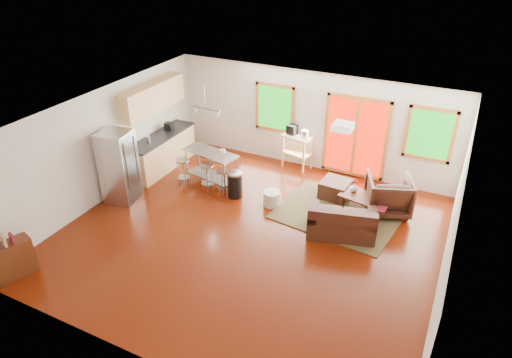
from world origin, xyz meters
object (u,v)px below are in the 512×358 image
at_px(coffee_table, 363,199).
at_px(kitchen_cart, 297,140).
at_px(armchair, 389,193).
at_px(island, 211,162).
at_px(rug, 338,214).
at_px(refrigerator, 119,167).
at_px(loveseat, 342,223).
at_px(ottoman, 335,189).

bearing_deg(coffee_table, kitchen_cart, 147.70).
relative_size(armchair, island, 0.65).
bearing_deg(armchair, kitchen_cart, -43.67).
bearing_deg(kitchen_cart, coffee_table, -32.30).
distance_m(coffee_table, kitchen_cart, 2.59).
distance_m(rug, coffee_table, 0.67).
relative_size(coffee_table, armchair, 1.13).
distance_m(refrigerator, kitchen_cart, 4.52).
height_order(loveseat, island, island).
xyz_separation_m(coffee_table, armchair, (0.50, 0.25, 0.14)).
height_order(coffee_table, island, island).
xyz_separation_m(armchair, ottoman, (-1.24, 0.08, -0.27)).
xyz_separation_m(ottoman, island, (-2.97, -0.76, 0.39)).
height_order(coffee_table, ottoman, ottoman).
height_order(island, kitchen_cart, kitchen_cart).
xyz_separation_m(rug, refrigerator, (-4.78, -1.58, 0.85)).
bearing_deg(coffee_table, loveseat, -98.63).
bearing_deg(armchair, coffee_table, 6.19).
xyz_separation_m(rug, coffee_table, (0.44, 0.38, 0.33)).
height_order(armchair, island, armchair).
bearing_deg(kitchen_cart, ottoman, -35.90).
height_order(ottoman, refrigerator, refrigerator).
xyz_separation_m(armchair, refrigerator, (-5.72, -2.21, 0.38)).
bearing_deg(kitchen_cart, refrigerator, -132.80).
xyz_separation_m(coffee_table, island, (-3.71, -0.42, 0.27)).
xyz_separation_m(loveseat, kitchen_cart, (-1.99, 2.44, 0.51)).
bearing_deg(refrigerator, rug, 8.96).
bearing_deg(refrigerator, island, 36.15).
bearing_deg(kitchen_cart, island, -131.21).
height_order(ottoman, island, island).
bearing_deg(ottoman, coffee_table, -24.58).
relative_size(ottoman, island, 0.44).
bearing_deg(rug, island, -179.25).
bearing_deg(rug, armchair, 33.99).
xyz_separation_m(rug, armchair, (0.94, 0.63, 0.47)).
relative_size(refrigerator, kitchen_cart, 1.47).
distance_m(coffee_table, armchair, 0.57).
distance_m(rug, armchair, 1.23).
height_order(rug, refrigerator, refrigerator).
distance_m(coffee_table, island, 3.75).
bearing_deg(island, armchair, 9.12).
height_order(armchair, refrigerator, refrigerator).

